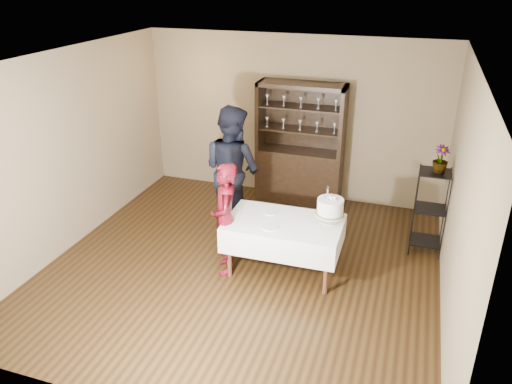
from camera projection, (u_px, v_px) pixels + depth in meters
The scene contains 14 objects.
floor at pixel (243, 266), 6.65m from camera, with size 5.00×5.00×0.00m, color black.
ceiling at pixel (240, 60), 5.53m from camera, with size 5.00×5.00×0.00m, color white.
back_wall at pixel (293, 118), 8.25m from camera, with size 5.00×0.02×2.70m, color #76684C.
wall_left at pixel (69, 151), 6.80m from camera, with size 0.02×5.00×2.70m, color #76684C.
wall_right at pixel (460, 200), 5.37m from camera, with size 0.02×5.00×2.70m, color #76684C.
china_hutch at pixel (299, 163), 8.26m from camera, with size 1.40×0.48×2.00m.
plant_etagere at pixel (430, 208), 6.76m from camera, with size 0.42×0.42×1.20m.
cake_table at pixel (284, 233), 6.34m from camera, with size 1.47×0.91×0.73m.
woman at pixel (225, 219), 6.28m from camera, with size 0.54×0.36×1.49m, color #3B0509.
man at pixel (232, 170), 7.24m from camera, with size 0.93×0.72×1.91m, color black.
cake at pixel (330, 208), 6.16m from camera, with size 0.39×0.39×0.50m.
plate_near at pixel (270, 227), 6.11m from camera, with size 0.21×0.21×0.01m, color silver.
plate_far at pixel (270, 213), 6.47m from camera, with size 0.16×0.16×0.01m, color silver.
potted_plant at pixel (441, 159), 6.46m from camera, with size 0.20×0.20×0.36m, color #4B6932.
Camera 1 is at (1.93, -5.30, 3.66)m, focal length 35.00 mm.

